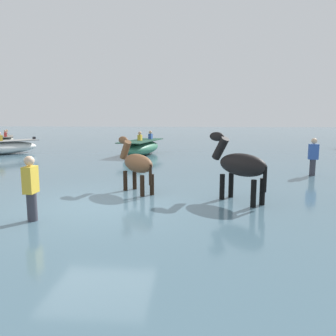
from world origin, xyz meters
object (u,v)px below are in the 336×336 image
object	(u,v)px
boat_far_offshore	(141,147)
person_wading_close	(313,160)
boat_near_starboard	(6,140)
person_onlooker_right	(31,194)
boat_mid_outer	(0,148)
horse_lead_bay	(137,165)
horse_trailing_black	(240,166)

from	to	relation	value
boat_far_offshore	person_wading_close	bearing A→B (deg)	-39.97
boat_near_starboard	person_wading_close	distance (m)	21.71
person_onlooker_right	boat_mid_outer	bearing A→B (deg)	122.91
horse_lead_bay	boat_mid_outer	bearing A→B (deg)	136.45
person_wading_close	boat_far_offshore	bearing A→B (deg)	140.03
boat_near_starboard	person_onlooker_right	size ratio (longest dim) A/B	2.03
boat_near_starboard	horse_trailing_black	bearing A→B (deg)	-46.59
boat_near_starboard	person_wading_close	size ratio (longest dim) A/B	2.03
boat_mid_outer	person_onlooker_right	xyz separation A→B (m)	(7.29, -11.26, 0.19)
horse_lead_bay	person_wading_close	bearing A→B (deg)	28.37
horse_trailing_black	boat_far_offshore	world-z (taller)	horse_trailing_black
horse_trailing_black	person_wading_close	world-z (taller)	horse_trailing_black
horse_trailing_black	person_wading_close	distance (m)	4.99
boat_mid_outer	person_wading_close	size ratio (longest dim) A/B	2.39
boat_mid_outer	person_onlooker_right	distance (m)	13.41
boat_far_offshore	horse_trailing_black	bearing A→B (deg)	-67.97
boat_near_starboard	boat_far_offshore	size ratio (longest dim) A/B	0.80
person_wading_close	person_onlooker_right	bearing A→B (deg)	-141.80
boat_far_offshore	person_wading_close	xyz separation A→B (m)	(7.04, -5.90, 0.17)
horse_trailing_black	boat_near_starboard	bearing A→B (deg)	133.41
person_wading_close	horse_lead_bay	bearing A→B (deg)	-151.63
horse_trailing_black	boat_near_starboard	distance (m)	21.90
horse_trailing_black	boat_mid_outer	xyz separation A→B (m)	(-11.66, 9.33, -0.50)
boat_mid_outer	boat_near_starboard	bearing A→B (deg)	117.25
horse_lead_bay	person_onlooker_right	distance (m)	3.22
horse_lead_bay	boat_near_starboard	distance (m)	19.50
boat_far_offshore	person_onlooker_right	xyz separation A→B (m)	(-0.40, -11.76, 0.17)
boat_mid_outer	person_onlooker_right	bearing A→B (deg)	-57.09
horse_trailing_black	person_onlooker_right	world-z (taller)	horse_trailing_black
boat_near_starboard	person_onlooker_right	bearing A→B (deg)	-59.10
boat_near_starboard	boat_far_offshore	bearing A→B (deg)	-28.76
horse_lead_bay	boat_mid_outer	distance (m)	12.37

